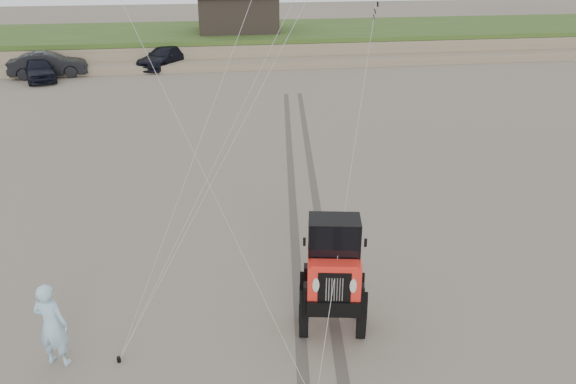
% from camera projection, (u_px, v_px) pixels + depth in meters
% --- Properties ---
extents(ground, '(160.00, 160.00, 0.00)m').
position_uv_depth(ground, '(279.00, 369.00, 11.41)').
color(ground, '#6B6054').
rests_on(ground, ground).
extents(dune_ridge, '(160.00, 14.25, 1.73)m').
position_uv_depth(dune_ridge, '(213.00, 42.00, 44.98)').
color(dune_ridge, '#7A6B54').
rests_on(dune_ridge, ground).
extents(cabin, '(6.40, 5.40, 3.35)m').
position_uv_depth(cabin, '(237.00, 11.00, 43.85)').
color(cabin, black).
rests_on(cabin, dune_ridge).
extents(truck_a, '(3.00, 4.55, 1.44)m').
position_uv_depth(truck_a, '(39.00, 69.00, 35.62)').
color(truck_a, black).
rests_on(truck_a, ground).
extents(truck_b, '(5.02, 2.26, 1.60)m').
position_uv_depth(truck_b, '(48.00, 65.00, 36.59)').
color(truck_b, black).
rests_on(truck_b, ground).
extents(truck_c, '(4.59, 5.34, 1.47)m').
position_uv_depth(truck_c, '(166.00, 57.00, 39.38)').
color(truck_c, black).
rests_on(truck_c, ground).
extents(jeep, '(3.49, 6.04, 2.11)m').
position_uv_depth(jeep, '(333.00, 288.00, 12.24)').
color(jeep, '#FA2B1F').
rests_on(jeep, ground).
extents(man, '(0.80, 0.65, 1.89)m').
position_uv_depth(man, '(52.00, 325.00, 11.22)').
color(man, '#98C4EB').
rests_on(man, ground).
extents(stake_main, '(0.08, 0.08, 0.12)m').
position_uv_depth(stake_main, '(119.00, 360.00, 11.59)').
color(stake_main, black).
rests_on(stake_main, ground).
extents(tire_tracks, '(5.22, 29.74, 0.01)m').
position_uv_depth(tire_tracks, '(304.00, 201.00, 18.93)').
color(tire_tracks, '#4C443D').
rests_on(tire_tracks, ground).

